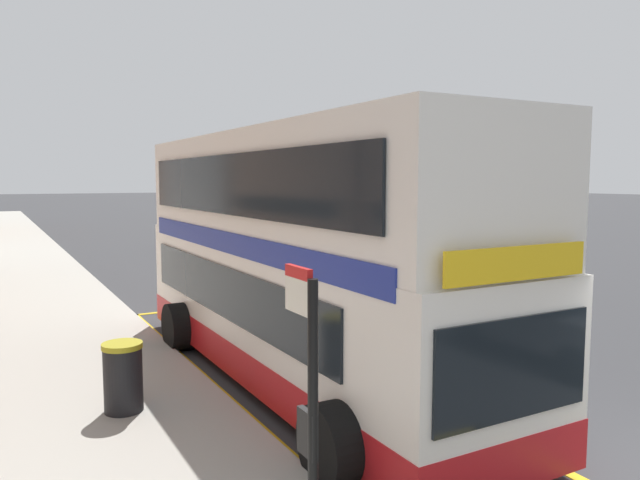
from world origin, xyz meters
name	(u,v)px	position (x,y,z in m)	size (l,w,h in m)	color
ground_plane	(131,242)	(0.00, 32.00, 0.00)	(260.00, 260.00, 0.00)	#333335
double_decker_bus	(296,265)	(-2.46, 5.98, 2.06)	(3.22, 10.21, 4.40)	white
bus_bay_markings	(297,381)	(-2.54, 5.80, 0.01)	(2.91, 13.65, 0.01)	gold
bus_stop_sign	(309,401)	(-4.94, 0.82, 1.73)	(0.09, 0.51, 2.71)	black
parked_car_navy_ahead	(212,234)	(2.87, 26.23, 0.80)	(2.09, 4.20, 1.62)	navy
litter_bin	(123,377)	(-5.58, 5.51, 0.66)	(0.59, 0.59, 1.04)	black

